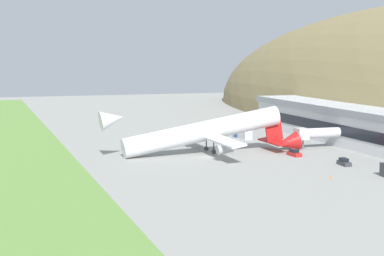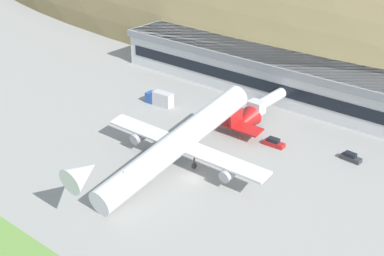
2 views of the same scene
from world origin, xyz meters
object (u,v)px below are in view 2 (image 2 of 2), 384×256
object	(u,v)px
cargo_airplane	(180,143)
service_car_0	(351,157)
terminal_building	(301,73)
fuel_truck	(160,99)
service_car_1	(274,143)
traffic_cone_0	(240,138)
jetway_0	(266,102)

from	to	relation	value
cargo_airplane	service_car_0	xyz separation A→B (m)	(23.96, 23.49, -4.72)
terminal_building	service_car_0	xyz separation A→B (m)	(24.73, -23.41, -5.08)
fuel_truck	cargo_airplane	bearing A→B (deg)	-39.95
service_car_1	traffic_cone_0	xyz separation A→B (m)	(-7.16, -1.85, -0.42)
fuel_truck	service_car_1	bearing A→B (deg)	-1.11
jetway_0	fuel_truck	distance (m)	25.78
jetway_0	service_car_0	world-z (taller)	jetway_0
service_car_0	traffic_cone_0	world-z (taller)	service_car_0
fuel_truck	terminal_building	bearing A→B (deg)	50.14
jetway_0	terminal_building	bearing A→B (deg)	93.17
cargo_airplane	service_car_1	xyz separation A→B (m)	(9.11, 19.05, -4.68)
terminal_building	cargo_airplane	world-z (taller)	cargo_airplane
service_car_1	jetway_0	bearing A→B (deg)	130.28
terminal_building	traffic_cone_0	bearing A→B (deg)	-84.78
cargo_airplane	service_car_1	bearing A→B (deg)	64.44
service_car_0	fuel_truck	xyz separation A→B (m)	(-47.46, -3.81, 0.92)
traffic_cone_0	service_car_1	bearing A→B (deg)	14.48
service_car_0	service_car_1	world-z (taller)	service_car_1
jetway_0	cargo_airplane	world-z (taller)	cargo_airplane
cargo_airplane	service_car_0	world-z (taller)	cargo_airplane
traffic_cone_0	cargo_airplane	bearing A→B (deg)	-96.46
jetway_0	cargo_airplane	bearing A→B (deg)	-90.38
cargo_airplane	fuel_truck	bearing A→B (deg)	140.05
jetway_0	traffic_cone_0	distance (m)	13.03
cargo_airplane	traffic_cone_0	size ratio (longest dim) A/B	88.19
cargo_airplane	service_car_0	size ratio (longest dim) A/B	11.94
jetway_0	service_car_0	distance (m)	24.76
terminal_building	jetway_0	xyz separation A→B (m)	(0.96, -17.33, -1.75)
service_car_0	traffic_cone_0	distance (m)	22.90
terminal_building	cargo_airplane	size ratio (longest dim) A/B	1.96
jetway_0	service_car_1	size ratio (longest dim) A/B	2.72
terminal_building	service_car_1	xyz separation A→B (m)	(9.88, -27.85, -5.04)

